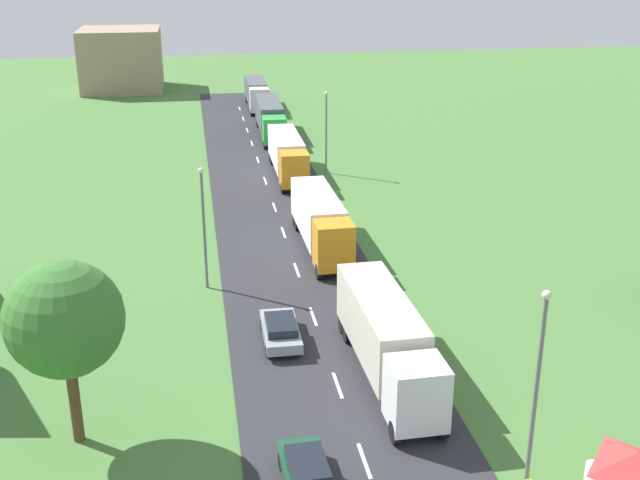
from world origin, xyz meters
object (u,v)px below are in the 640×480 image
(truck_lead, at_px, (386,337))
(lamppost_lead, at_px, (538,378))
(truck_third, at_px, (287,154))
(car_lead, at_px, (307,473))
(truck_fifth, at_px, (257,93))
(car_second, at_px, (281,330))
(lamppost_second, at_px, (204,222))
(truck_fourth, at_px, (270,117))
(lamppost_third, at_px, (326,128))
(truck_second, at_px, (320,220))
(tree_oak, at_px, (64,320))
(distant_building, at_px, (122,59))

(truck_lead, relative_size, lamppost_lead, 1.43)
(truck_third, xyz_separation_m, car_lead, (-4.87, -44.99, -1.32))
(truck_lead, relative_size, truck_fifth, 1.00)
(car_second, relative_size, lamppost_second, 0.59)
(truck_fourth, distance_m, car_second, 49.78)
(truck_lead, distance_m, lamppost_third, 37.71)
(truck_fifth, bearing_deg, lamppost_third, -83.68)
(truck_third, distance_m, truck_fourth, 16.86)
(truck_second, distance_m, car_lead, 26.32)
(car_lead, height_order, lamppost_third, lamppost_third)
(truck_second, bearing_deg, lamppost_second, -145.72)
(truck_fourth, relative_size, tree_oak, 1.67)
(truck_lead, xyz_separation_m, truck_fifth, (-0.17, 70.56, -0.11))
(lamppost_lead, xyz_separation_m, lamppost_third, (-0.17, 46.19, -0.28))
(lamppost_second, height_order, lamppost_third, lamppost_second)
(lamppost_second, relative_size, lamppost_third, 1.00)
(truck_lead, relative_size, truck_third, 0.95)
(truck_third, distance_m, lamppost_lead, 45.98)
(truck_fifth, height_order, car_second, truck_fifth)
(truck_fifth, bearing_deg, truck_lead, -89.87)
(truck_lead, relative_size, lamppost_third, 1.53)
(car_lead, xyz_separation_m, lamppost_second, (-3.30, 20.33, 3.53))
(truck_fourth, relative_size, distant_building, 1.11)
(truck_second, bearing_deg, distant_building, 104.55)
(truck_fourth, xyz_separation_m, car_second, (-4.58, -49.55, -1.39))
(distant_building, bearing_deg, truck_third, -70.36)
(truck_fifth, xyz_separation_m, tree_oak, (-14.13, -73.58, 3.65))
(truck_fifth, height_order, distant_building, distant_building)
(lamppost_second, bearing_deg, truck_third, 71.68)
(truck_third, height_order, car_lead, truck_third)
(truck_fifth, distance_m, tree_oak, 75.01)
(truck_fourth, xyz_separation_m, lamppost_second, (-8.28, -41.53, 2.18))
(truck_third, bearing_deg, car_second, -97.78)
(truck_second, xyz_separation_m, truck_fourth, (0.18, 36.00, 0.01))
(car_second, distance_m, lamppost_lead, 15.97)
(truck_third, distance_m, distant_building, 54.99)
(truck_fifth, xyz_separation_m, car_second, (-4.52, -66.20, -1.32))
(truck_second, distance_m, car_second, 14.31)
(truck_fourth, relative_size, car_second, 3.03)
(truck_fourth, bearing_deg, truck_second, -90.29)
(truck_fourth, xyz_separation_m, lamppost_third, (3.60, -16.42, 2.16))
(lamppost_second, bearing_deg, truck_fourth, 78.72)
(car_second, xyz_separation_m, distant_building, (-14.00, 84.44, 3.69))
(truck_second, height_order, car_second, truck_second)
(car_lead, height_order, lamppost_second, lamppost_second)
(truck_lead, relative_size, car_lead, 2.76)
(truck_fifth, relative_size, lamppost_lead, 1.43)
(car_second, bearing_deg, truck_fifth, 86.10)
(lamppost_lead, xyz_separation_m, distant_building, (-22.35, 97.49, -0.14))
(truck_lead, distance_m, truck_third, 37.05)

